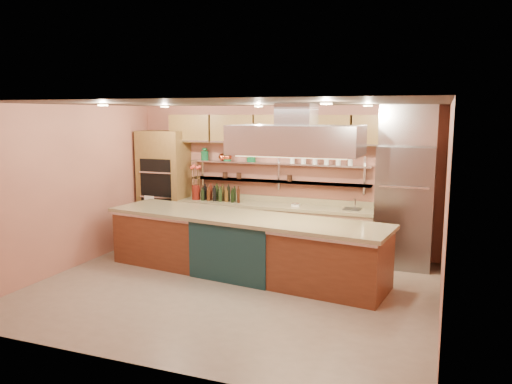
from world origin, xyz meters
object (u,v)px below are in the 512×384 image
at_px(flower_vase, 196,192).
at_px(green_canister, 252,157).
at_px(island, 243,245).
at_px(refrigerator, 404,207).
at_px(kitchen_scale, 296,204).
at_px(copper_kettle, 223,157).

bearing_deg(flower_vase, green_canister, 11.08).
height_order(island, green_canister, green_canister).
xyz_separation_m(refrigerator, kitchen_scale, (-1.96, 0.01, -0.08)).
bearing_deg(kitchen_scale, green_canister, -168.30).
xyz_separation_m(copper_kettle, green_canister, (0.62, 0.00, 0.02)).
distance_m(island, green_canister, 2.16).
height_order(flower_vase, kitchen_scale, flower_vase).
distance_m(refrigerator, green_canister, 3.03).
height_order(island, copper_kettle, copper_kettle).
bearing_deg(green_canister, kitchen_scale, -12.79).
height_order(flower_vase, green_canister, green_canister).
distance_m(refrigerator, kitchen_scale, 1.96).
distance_m(flower_vase, green_canister, 1.36).
distance_m(flower_vase, copper_kettle, 0.90).
xyz_separation_m(flower_vase, kitchen_scale, (2.09, 0.00, -0.11)).
bearing_deg(island, copper_kettle, 131.12).
distance_m(copper_kettle, green_canister, 0.62).
height_order(kitchen_scale, copper_kettle, copper_kettle).
bearing_deg(refrigerator, island, -149.78).
bearing_deg(flower_vase, island, -41.92).
xyz_separation_m(refrigerator, green_canister, (-2.93, 0.23, 0.76)).
distance_m(island, flower_vase, 2.23).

